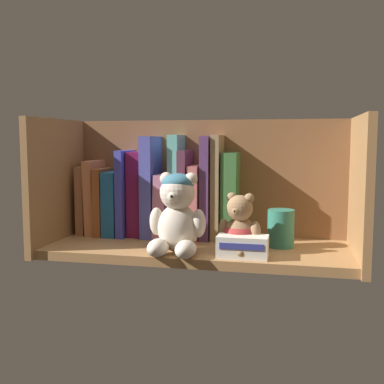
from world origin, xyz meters
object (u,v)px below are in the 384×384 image
at_px(book_4, 128,192).
at_px(book_1, 97,197).
at_px(book_6, 153,186).
at_px(book_0, 88,199).
at_px(book_13, 231,196).
at_px(pillar_candle, 281,228).
at_px(book_3, 118,202).
at_px(book_7, 166,205).
at_px(small_product_box, 243,246).
at_px(teddy_bear_larger, 177,215).
at_px(book_11, 208,187).
at_px(book_5, 140,193).
at_px(book_2, 107,201).
at_px(book_9, 187,194).
at_px(book_10, 197,201).
at_px(teddy_bear_smaller, 239,230).
at_px(book_8, 177,186).
at_px(book_12, 218,187).

bearing_deg(book_4, book_1, 180.00).
bearing_deg(book_6, book_0, 180.00).
height_order(book_13, pillar_candle, book_13).
distance_m(book_1, book_3, 0.06).
xyz_separation_m(book_7, small_product_box, (0.21, -0.18, -0.05)).
distance_m(book_3, book_6, 0.10).
height_order(book_13, teddy_bear_larger, book_13).
bearing_deg(small_product_box, book_11, 120.40).
bearing_deg(book_5, book_2, 180.00).
height_order(book_4, book_7, book_4).
relative_size(book_9, pillar_candle, 2.53).
bearing_deg(book_4, pillar_candle, -9.97).
relative_size(book_6, book_11, 1.00).
height_order(book_10, teddy_bear_smaller, book_10).
bearing_deg(book_2, book_0, 180.00).
bearing_deg(book_8, book_7, 180.00).
relative_size(book_0, book_5, 0.82).
bearing_deg(book_2, book_10, 0.00).
bearing_deg(book_11, book_3, 180.00).
distance_m(book_0, book_6, 0.18).
xyz_separation_m(book_8, book_13, (0.13, 0.00, -0.02)).
bearing_deg(teddy_bear_larger, small_product_box, -3.75).
relative_size(book_9, small_product_box, 2.07).
distance_m(book_10, teddy_bear_smaller, 0.19).
xyz_separation_m(book_5, small_product_box, (0.28, -0.18, -0.08)).
relative_size(book_0, book_3, 1.08).
distance_m(book_4, book_7, 0.10).
relative_size(book_3, teddy_bear_larger, 0.94).
height_order(book_9, book_12, book_12).
height_order(book_8, teddy_bear_larger, book_8).
bearing_deg(book_10, book_1, 180.00).
distance_m(book_5, book_7, 0.07).
relative_size(book_3, book_7, 1.03).
bearing_deg(book_9, book_4, 180.00).
height_order(book_3, book_11, book_11).
height_order(book_0, book_11, book_11).
xyz_separation_m(book_1, teddy_bear_smaller, (0.38, -0.15, -0.04)).
bearing_deg(pillar_candle, book_5, 169.19).
relative_size(book_10, pillar_candle, 2.11).
xyz_separation_m(book_3, book_6, (0.09, 0.00, 0.04)).
distance_m(book_3, book_11, 0.24).
distance_m(book_9, teddy_bear_larger, 0.17).
distance_m(book_11, teddy_bear_larger, 0.18).
relative_size(book_4, small_product_box, 2.07).
bearing_deg(book_4, small_product_box, -30.09).
xyz_separation_m(book_5, book_7, (0.07, 0.00, -0.03)).
height_order(book_5, book_7, book_5).
bearing_deg(book_2, book_5, 0.00).
xyz_separation_m(book_8, small_product_box, (0.18, -0.18, -0.10)).
bearing_deg(book_6, book_5, 180.00).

